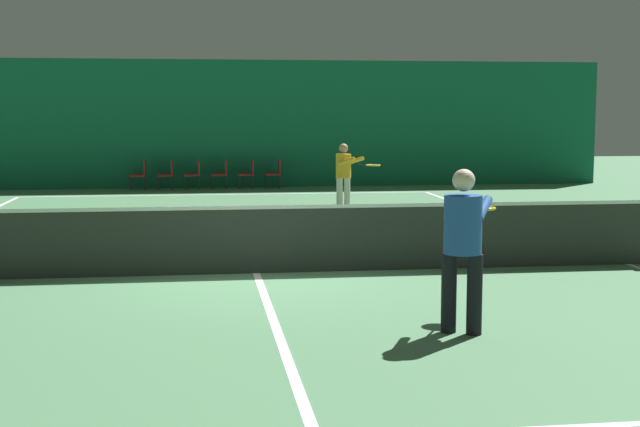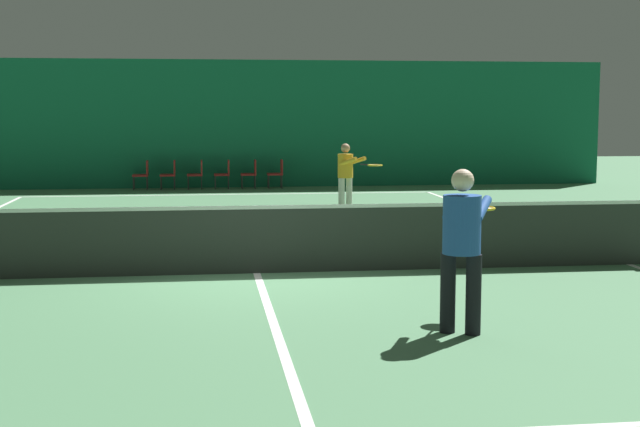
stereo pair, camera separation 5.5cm
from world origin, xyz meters
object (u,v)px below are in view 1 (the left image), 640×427
courtside_chair_1 (168,173)px  courtside_chair_4 (248,172)px  tennis_net (256,237)px  player_far (345,172)px  courtside_chair_5 (275,172)px  player_near (463,238)px  courtside_chair_3 (222,172)px  courtside_chair_2 (195,172)px  courtside_chair_0 (140,173)px

courtside_chair_1 → courtside_chair_4: 2.32m
tennis_net → courtside_chair_1: 13.80m
courtside_chair_1 → courtside_chair_4: same height
player_far → courtside_chair_1: 7.36m
player_far → courtside_chair_5: size_ratio=1.81×
player_near → courtside_chair_3: player_near is taller
player_near → courtside_chair_2: (-2.76, 17.32, -0.49)m
courtside_chair_4 → courtside_chair_0: bearing=-90.0°
player_near → player_far: size_ratio=1.10×
player_far → courtside_chair_1: size_ratio=1.81×
player_near → player_far: 11.29m
tennis_net → courtside_chair_2: (-0.89, 13.70, -0.03)m
player_near → courtside_chair_3: size_ratio=2.00×
courtside_chair_0 → courtside_chair_3: 2.32m
courtside_chair_1 → courtside_chair_3: size_ratio=1.00×
courtside_chair_4 → player_far: bearing=17.0°
player_far → courtside_chair_0: 7.83m
courtside_chair_3 → tennis_net: bearing=0.5°
tennis_net → courtside_chair_3: tennis_net is taller
courtside_chair_1 → courtside_chair_4: size_ratio=1.00×
courtside_chair_0 → courtside_chair_1: (0.77, 0.00, 0.00)m
courtside_chair_1 → courtside_chair_3: 1.55m
player_near → player_far: player_near is taller
tennis_net → player_far: size_ratio=7.90×
courtside_chair_1 → player_near: bearing=11.5°
courtside_chair_0 → courtside_chair_2: same height
tennis_net → courtside_chair_3: 13.70m
courtside_chair_1 → courtside_chair_5: same height
player_far → courtside_chair_4: player_far is taller
courtside_chair_1 → courtside_chair_5: bearing=90.0°
tennis_net → courtside_chair_2: tennis_net is taller
player_far → courtside_chair_5: bearing=155.7°
tennis_net → courtside_chair_4: tennis_net is taller
courtside_chair_0 → courtside_chair_1: size_ratio=1.00×
player_near → courtside_chair_1: 17.68m
player_near → courtside_chair_3: (-1.98, 17.32, -0.49)m
courtside_chair_0 → courtside_chair_5: size_ratio=1.00×
player_near → courtside_chair_3: bearing=34.8°
courtside_chair_2 → courtside_chair_5: 2.32m
courtside_chair_3 → courtside_chair_5: same height
courtside_chair_0 → courtside_chair_2: size_ratio=1.00×
courtside_chair_1 → courtside_chair_3: same height
courtside_chair_0 → courtside_chair_2: (1.55, 0.00, 0.00)m
player_far → courtside_chair_5: (-1.08, 6.05, -0.40)m
courtside_chair_3 → courtside_chair_4: 0.77m
tennis_net → courtside_chair_5: tennis_net is taller
courtside_chair_2 → courtside_chair_4: same height
courtside_chair_0 → courtside_chair_1: 0.77m
courtside_chair_2 → courtside_chair_3: size_ratio=1.00×
player_far → courtside_chair_3: 6.61m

